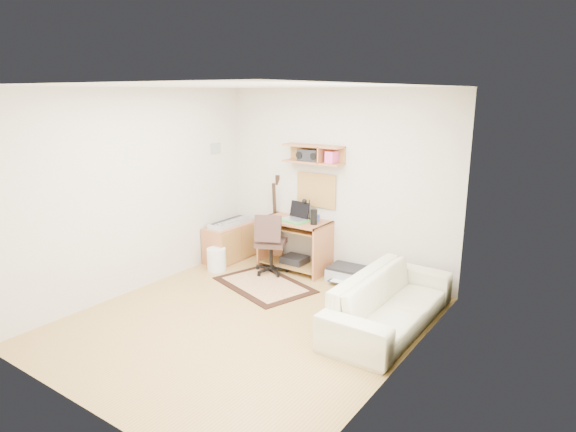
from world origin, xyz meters
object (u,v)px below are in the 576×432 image
Objects in this scene: cabinet at (231,242)px; task_chair at (271,243)px; printer at (347,274)px; sofa at (391,293)px; desk at (295,245)px.

task_chair is at bearing -9.57° from cabinet.
sofa is (1.03, -0.94, 0.31)m from printer.
printer is at bearing 3.29° from desk.
desk is 0.39m from task_chair.
cabinet is 1.79× the size of printer.
sofa reaches higher than printer.
task_chair is 0.92m from cabinet.
printer is at bearing 6.62° from cabinet.
cabinet is (-0.89, 0.15, -0.18)m from task_chair.
cabinet is 0.45× the size of sofa.
printer is at bearing -4.69° from task_chair.
sofa is (2.96, -0.71, 0.12)m from cabinet.
printer is (1.04, 0.37, -0.37)m from task_chair.
cabinet is (-1.08, -0.18, -0.10)m from desk.
sofa reaches higher than desk.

